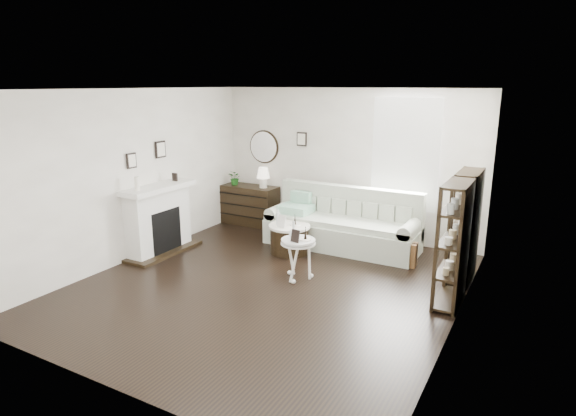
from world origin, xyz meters
The scene contains 18 objects.
room centered at (0.73, 2.70, 1.60)m, with size 5.50×5.50×5.50m.
fireplace centered at (-2.32, 0.30, 0.54)m, with size 0.50×1.40×1.84m.
shelf_unit_far centered at (2.33, 1.55, 0.80)m, with size 0.30×0.80×1.60m.
shelf_unit_near centered at (2.33, 0.65, 0.80)m, with size 0.30×0.80×1.60m.
sofa centered at (0.25, 2.08, 0.34)m, with size 2.63×0.91×1.02m.
quilt centered at (-0.61, 1.95, 0.60)m, with size 0.55×0.45×0.14m, color #227F5A.
suitcase centered at (1.36, 1.68, 0.19)m, with size 0.57×0.19×0.38m, color brown.
dresser centered at (-1.96, 2.47, 0.39)m, with size 1.17×0.50×0.78m.
table_lamp centered at (-1.61, 2.47, 0.99)m, with size 0.26×0.26×0.41m, color white, non-canonical shape.
potted_plant centered at (-2.25, 2.42, 0.93)m, with size 0.26×0.23×0.29m, color #1A5418.
drum_table centered at (-0.40, 1.33, 0.25)m, with size 0.70×0.70×0.48m.
pedestal_table centered at (0.25, 0.41, 0.55)m, with size 0.50×0.50×0.61m.
eiffel_drum centered at (-0.33, 1.38, 0.57)m, with size 0.10×0.10×0.17m, color black, non-canonical shape.
bottle_drum centered at (-0.58, 1.26, 0.62)m, with size 0.06×0.06×0.27m, color silver.
card_frame_drum centered at (-0.45, 1.16, 0.59)m, with size 0.15×0.01×0.21m, color white.
eiffel_ped centered at (0.35, 0.44, 0.69)m, with size 0.10×0.10×0.17m, color black, non-canonical shape.
flask_ped centered at (0.16, 0.43, 0.73)m, with size 0.14×0.14×0.25m, color silver, non-canonical shape.
card_frame_ped centered at (0.27, 0.28, 0.70)m, with size 0.14×0.01×0.18m, color black.
Camera 1 is at (3.29, -5.40, 2.77)m, focal length 30.00 mm.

